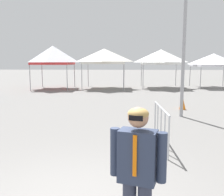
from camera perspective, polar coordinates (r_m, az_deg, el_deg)
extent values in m
cylinder|color=#9E9EA3|center=(21.00, -18.23, 4.68)|extent=(0.06, 0.06, 2.25)
cylinder|color=#9E9EA3|center=(20.13, -10.22, 4.83)|extent=(0.06, 0.06, 2.25)
cylinder|color=#9E9EA3|center=(23.82, -15.66, 5.16)|extent=(0.06, 0.06, 2.25)
cylinder|color=#9E9EA3|center=(23.05, -8.55, 5.28)|extent=(0.06, 0.06, 2.25)
pyramid|color=white|center=(21.93, -13.32, 9.73)|extent=(3.17, 3.17, 1.37)
cube|color=red|center=(21.92, -13.25, 7.68)|extent=(3.14, 3.14, 0.20)
cylinder|color=#9E9EA3|center=(20.22, -6.91, 4.99)|extent=(0.06, 0.06, 2.30)
cylinder|color=#9E9EA3|center=(19.90, 2.68, 4.99)|extent=(0.06, 0.06, 2.30)
cylinder|color=#9E9EA3|center=(23.52, -5.47, 5.46)|extent=(0.06, 0.06, 2.30)
cylinder|color=#9E9EA3|center=(23.25, 2.77, 5.45)|extent=(0.06, 0.06, 2.30)
pyramid|color=white|center=(21.64, -1.75, 9.75)|extent=(3.52, 3.52, 1.09)
cube|color=white|center=(21.63, -1.75, 8.03)|extent=(3.49, 3.49, 0.20)
cylinder|color=#9E9EA3|center=(20.74, 7.11, 4.99)|extent=(0.06, 0.06, 2.25)
cylinder|color=#9E9EA3|center=(21.16, 15.92, 4.80)|extent=(0.06, 0.06, 2.25)
cylinder|color=#9E9EA3|center=(23.97, 6.71, 5.42)|extent=(0.06, 0.06, 2.25)
cylinder|color=#9E9EA3|center=(24.33, 14.38, 5.26)|extent=(0.06, 0.06, 2.25)
pyramid|color=white|center=(22.47, 11.15, 9.41)|extent=(3.45, 3.45, 1.10)
cube|color=white|center=(22.46, 11.10, 7.75)|extent=(3.41, 3.41, 0.20)
cylinder|color=#9E9EA3|center=(22.06, 19.58, 4.54)|extent=(0.06, 0.06, 2.07)
cylinder|color=#9E9EA3|center=(25.08, 17.37, 5.03)|extent=(0.06, 0.06, 2.07)
cylinder|color=#9E9EA3|center=(26.11, 24.07, 4.80)|extent=(0.06, 0.06, 2.07)
pyramid|color=white|center=(24.03, 22.21, 8.26)|extent=(3.41, 3.41, 0.94)
cube|color=white|center=(24.03, 22.13, 6.90)|extent=(3.37, 3.37, 0.20)
cube|color=#2D3851|center=(2.90, 5.87, -13.06)|extent=(0.47, 0.35, 0.60)
cylinder|color=#2D3851|center=(2.96, 0.68, -12.12)|extent=(0.11, 0.11, 0.56)
cylinder|color=#2D3851|center=(2.84, 11.31, -13.17)|extent=(0.11, 0.11, 0.56)
sphere|color=tan|center=(2.77, 6.00, -4.43)|extent=(0.23, 0.23, 0.23)
ellipsoid|color=tan|center=(2.76, 6.02, -3.62)|extent=(0.23, 0.23, 0.14)
cube|color=black|center=(2.66, 5.47, -4.59)|extent=(0.15, 0.07, 0.06)
cube|color=orange|center=(2.76, 5.21, -13.05)|extent=(0.05, 0.02, 0.46)
cylinder|color=#9E9EA3|center=(10.94, 16.44, 19.98)|extent=(0.14, 0.14, 9.12)
cylinder|color=#B7BABF|center=(6.80, 11.22, -2.26)|extent=(0.14, 2.10, 0.05)
cylinder|color=#B7BABF|center=(5.98, 12.80, -8.95)|extent=(0.04, 0.04, 1.05)
cylinder|color=#B7BABF|center=(7.87, 9.81, -4.70)|extent=(0.04, 0.04, 1.05)
cylinder|color=#B7BABF|center=(6.41, 11.94, -7.27)|extent=(0.04, 0.04, 0.92)
cylinder|color=#B7BABF|center=(6.90, 11.11, -6.12)|extent=(0.04, 0.04, 0.92)
cylinder|color=#B7BABF|center=(7.41, 10.39, -5.12)|extent=(0.04, 0.04, 0.92)
cone|color=orange|center=(12.53, 15.79, -1.07)|extent=(0.32, 0.32, 0.63)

